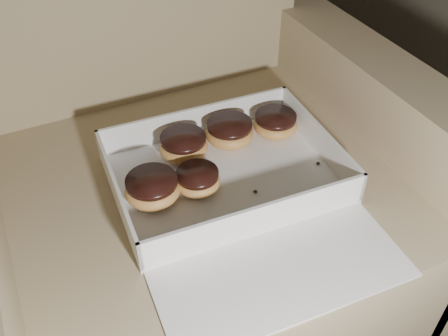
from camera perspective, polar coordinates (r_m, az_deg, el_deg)
armchair at (r=1.02m, az=-4.31°, el=-3.76°), size 0.89×0.75×0.93m
bakery_box at (r=0.85m, az=1.24°, el=-2.36°), size 0.40×0.46×0.07m
donut_a at (r=0.97m, az=5.88°, el=5.08°), size 0.09×0.09×0.04m
donut_b at (r=0.83m, az=-8.19°, el=-2.34°), size 0.09×0.09×0.05m
donut_c at (r=0.94m, az=0.62°, el=4.17°), size 0.09×0.09×0.05m
donut_d at (r=0.91m, az=-4.66°, el=2.60°), size 0.09×0.09×0.04m
donut_e at (r=0.84m, az=-3.03°, el=-1.37°), size 0.08×0.08×0.04m
crumb_a at (r=0.81m, az=3.92°, el=-5.22°), size 0.01×0.01×0.00m
crumb_b at (r=0.85m, az=3.61°, el=-2.70°), size 0.01×0.01×0.00m
crumb_c at (r=0.76m, az=-6.96°, el=-9.52°), size 0.01×0.01×0.00m
crumb_d at (r=0.80m, az=2.27°, el=-6.07°), size 0.01×0.01×0.00m
crumb_e at (r=0.92m, az=10.72°, el=0.53°), size 0.01×0.01×0.00m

